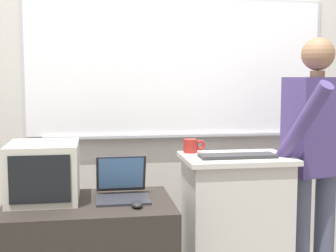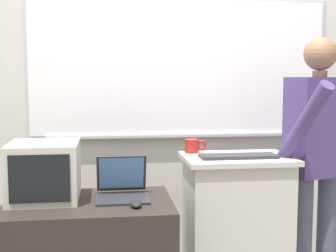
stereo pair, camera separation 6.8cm
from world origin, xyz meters
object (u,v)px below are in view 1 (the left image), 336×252
at_px(person_presenter, 315,152).
at_px(computer_mouse_by_laptop, 137,204).
at_px(laptop, 122,186).
at_px(crt_monitor, 44,172).
at_px(coffee_mug, 191,146).
at_px(wireless_keyboard, 238,156).
at_px(lectern_podium, 235,232).

distance_m(person_presenter, computer_mouse_by_laptop, 1.23).
bearing_deg(laptop, crt_monitor, 179.09).
bearing_deg(crt_monitor, coffee_mug, 14.58).
bearing_deg(wireless_keyboard, coffee_mug, 136.46).
height_order(person_presenter, crt_monitor, person_presenter).
relative_size(person_presenter, computer_mouse_by_laptop, 16.87).
bearing_deg(lectern_podium, coffee_mug, 146.26).
height_order(computer_mouse_by_laptop, crt_monitor, crt_monitor).
bearing_deg(computer_mouse_by_laptop, lectern_podium, 25.41).
height_order(lectern_podium, computer_mouse_by_laptop, lectern_podium).
height_order(laptop, crt_monitor, crt_monitor).
bearing_deg(coffee_mug, person_presenter, -9.66).
xyz_separation_m(laptop, computer_mouse_by_laptop, (0.06, -0.23, -0.05)).
bearing_deg(wireless_keyboard, person_presenter, 9.54).
distance_m(laptop, computer_mouse_by_laptop, 0.24).
bearing_deg(computer_mouse_by_laptop, wireless_keyboard, 21.21).
bearing_deg(lectern_podium, crt_monitor, -176.57).
distance_m(wireless_keyboard, computer_mouse_by_laptop, 0.70).
relative_size(lectern_podium, laptop, 3.01).
relative_size(person_presenter, laptop, 5.27).
bearing_deg(lectern_podium, wireless_keyboard, -99.82).
distance_m(lectern_podium, person_presenter, 0.72).
height_order(lectern_podium, crt_monitor, crt_monitor).
bearing_deg(person_presenter, lectern_podium, 165.99).
distance_m(laptop, wireless_keyboard, 0.71).
bearing_deg(wireless_keyboard, laptop, -178.70).
xyz_separation_m(lectern_podium, laptop, (-0.70, -0.07, 0.34)).
height_order(lectern_podium, person_presenter, person_presenter).
height_order(wireless_keyboard, crt_monitor, crt_monitor).
relative_size(crt_monitor, coffee_mug, 2.93).
bearing_deg(wireless_keyboard, crt_monitor, -179.56).
bearing_deg(coffee_mug, computer_mouse_by_laptop, -130.08).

